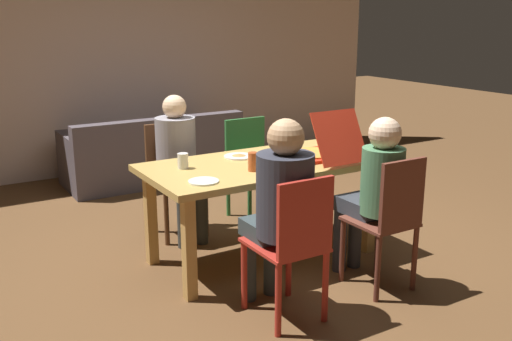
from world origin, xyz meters
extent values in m
plane|color=brown|center=(0.00, 0.00, 0.00)|extent=(20.00, 20.00, 0.00)
cube|color=beige|center=(0.00, 3.24, 1.46)|extent=(7.26, 0.12, 2.93)
cube|color=tan|center=(0.00, 0.00, 0.75)|extent=(1.79, 0.91, 0.05)
cube|color=tan|center=(-0.78, -0.34, 0.36)|extent=(0.08, 0.08, 0.72)
cube|color=tan|center=(0.78, -0.34, 0.36)|extent=(0.08, 0.08, 0.72)
cube|color=tan|center=(-0.78, 0.34, 0.36)|extent=(0.08, 0.08, 0.72)
cube|color=tan|center=(0.78, 0.34, 0.36)|extent=(0.08, 0.08, 0.72)
cylinder|color=brown|center=(0.26, -0.65, 0.23)|extent=(0.04, 0.04, 0.47)
cylinder|color=brown|center=(0.60, -0.65, 0.23)|extent=(0.04, 0.04, 0.47)
cylinder|color=brown|center=(0.26, -1.01, 0.23)|extent=(0.04, 0.04, 0.47)
cylinder|color=brown|center=(0.60, -1.01, 0.23)|extent=(0.04, 0.04, 0.47)
cube|color=brown|center=(0.43, -0.83, 0.48)|extent=(0.39, 0.42, 0.02)
cube|color=brown|center=(0.43, -1.02, 0.72)|extent=(0.37, 0.03, 0.46)
cylinder|color=#32353D|center=(0.36, -0.50, 0.24)|extent=(0.10, 0.10, 0.49)
cylinder|color=#32353D|center=(0.50, -0.50, 0.24)|extent=(0.10, 0.10, 0.49)
cube|color=#32353D|center=(0.43, -0.66, 0.54)|extent=(0.26, 0.34, 0.11)
cylinder|color=#477750|center=(0.43, -0.83, 0.76)|extent=(0.29, 0.29, 0.46)
sphere|color=beige|center=(0.43, -0.83, 1.09)|extent=(0.22, 0.22, 0.22)
cylinder|color=#B02C22|center=(-0.54, -0.64, 0.23)|extent=(0.04, 0.04, 0.47)
cylinder|color=#B02C22|center=(-0.19, -0.64, 0.23)|extent=(0.04, 0.04, 0.47)
cylinder|color=#B02C22|center=(-0.54, -1.04, 0.23)|extent=(0.04, 0.04, 0.47)
cylinder|color=#B02C22|center=(-0.19, -1.04, 0.23)|extent=(0.04, 0.04, 0.47)
cube|color=#B02C22|center=(-0.36, -0.84, 0.48)|extent=(0.40, 0.45, 0.02)
cube|color=#B02C22|center=(-0.36, -1.05, 0.71)|extent=(0.38, 0.03, 0.46)
cylinder|color=#323D40|center=(-0.45, -0.55, 0.24)|extent=(0.10, 0.10, 0.49)
cylinder|color=#323D40|center=(-0.28, -0.55, 0.24)|extent=(0.10, 0.10, 0.49)
cube|color=#323D40|center=(-0.36, -0.69, 0.54)|extent=(0.32, 0.30, 0.11)
cylinder|color=#2F313C|center=(-0.36, -0.84, 0.79)|extent=(0.35, 0.35, 0.51)
sphere|color=tan|center=(-0.36, -0.84, 1.15)|extent=(0.22, 0.22, 0.22)
cylinder|color=#55351E|center=(-0.18, 0.62, 0.23)|extent=(0.04, 0.04, 0.47)
cylinder|color=#55351E|center=(-0.54, 0.62, 0.23)|extent=(0.04, 0.04, 0.47)
cylinder|color=#55351E|center=(-0.18, 0.97, 0.23)|extent=(0.04, 0.04, 0.47)
cylinder|color=#55351E|center=(-0.54, 0.97, 0.23)|extent=(0.04, 0.04, 0.47)
cube|color=#55351E|center=(-0.36, 0.79, 0.48)|extent=(0.41, 0.40, 0.02)
cube|color=#55351E|center=(-0.36, 0.98, 0.72)|extent=(0.39, 0.03, 0.46)
cylinder|color=#353835|center=(-0.28, 0.50, 0.24)|extent=(0.10, 0.10, 0.49)
cylinder|color=#353835|center=(-0.45, 0.50, 0.24)|extent=(0.10, 0.10, 0.49)
cube|color=#353835|center=(-0.36, 0.64, 0.54)|extent=(0.30, 0.31, 0.11)
cylinder|color=gray|center=(-0.36, 0.79, 0.78)|extent=(0.33, 0.33, 0.49)
sphere|color=beige|center=(-0.36, 0.79, 1.11)|extent=(0.20, 0.20, 0.20)
cylinder|color=#2D6E34|center=(0.62, 0.60, 0.23)|extent=(0.04, 0.04, 0.47)
cylinder|color=#2D6E34|center=(0.24, 0.60, 0.23)|extent=(0.04, 0.04, 0.47)
cylinder|color=#2D6E34|center=(0.62, 1.00, 0.23)|extent=(0.04, 0.04, 0.47)
cylinder|color=#2D6E34|center=(0.24, 1.00, 0.23)|extent=(0.04, 0.04, 0.47)
cube|color=#2D6E34|center=(0.43, 0.80, 0.48)|extent=(0.43, 0.45, 0.02)
cube|color=#2D6E34|center=(0.43, 1.01, 0.70)|extent=(0.41, 0.03, 0.43)
cube|color=red|center=(0.43, -0.07, 0.78)|extent=(0.41, 0.41, 0.02)
cylinder|color=orange|center=(0.43, -0.07, 0.80)|extent=(0.36, 0.36, 0.01)
cube|color=red|center=(0.43, -0.37, 0.98)|extent=(0.41, 0.20, 0.37)
cylinder|color=white|center=(-0.08, 0.23, 0.78)|extent=(0.23, 0.23, 0.01)
cone|color=#C47C40|center=(-0.08, 0.23, 0.79)|extent=(0.11, 0.11, 0.02)
cylinder|color=white|center=(0.02, -0.14, 0.78)|extent=(0.21, 0.21, 0.01)
cone|color=gold|center=(0.02, -0.14, 0.79)|extent=(0.11, 0.11, 0.02)
cylinder|color=white|center=(-0.62, -0.26, 0.78)|extent=(0.20, 0.20, 0.01)
cylinder|color=#B95026|center=(-0.20, -0.18, 0.84)|extent=(0.07, 0.07, 0.13)
cylinder|color=silver|center=(-0.59, 0.14, 0.83)|extent=(0.08, 0.08, 0.11)
cube|color=#52484E|center=(0.09, 2.53, 0.22)|extent=(1.94, 0.80, 0.43)
cube|color=#52484E|center=(0.09, 2.21, 0.60)|extent=(1.94, 0.16, 0.33)
cube|color=#52484E|center=(-0.78, 2.53, 0.52)|extent=(0.20, 0.76, 0.18)
cube|color=#52484E|center=(0.96, 2.53, 0.52)|extent=(0.20, 0.76, 0.18)
camera|label=1|loc=(-2.24, -3.60, 1.85)|focal=40.78mm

